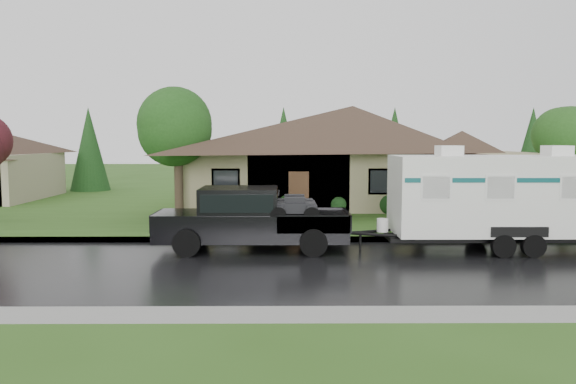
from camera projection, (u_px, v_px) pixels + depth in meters
name	position (u px, v px, depth m)	size (l,w,h in m)	color
ground	(342.00, 253.00, 18.86)	(140.00, 140.00, 0.00)	#31581B
road	(349.00, 267.00, 16.86)	(140.00, 8.00, 0.01)	black
curb	(336.00, 239.00, 21.09)	(140.00, 0.50, 0.15)	gray
lawn	(317.00, 202.00, 33.78)	(140.00, 26.00, 0.15)	#31581B
house_main	(358.00, 143.00, 32.31)	(19.44, 10.80, 6.90)	tan
tree_left_green	(178.00, 127.00, 26.15)	(3.69, 3.69, 6.11)	#382B1E
tree_right_green	(567.00, 139.00, 27.73)	(3.23, 3.23, 5.35)	#382B1E
shrub_row	(363.00, 203.00, 28.07)	(13.60, 1.00, 1.00)	#143814
pickup_truck	(248.00, 217.00, 19.29)	(6.53, 2.48, 2.18)	black
travel_trailer	(505.00, 195.00, 19.28)	(8.06, 2.83, 3.61)	white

